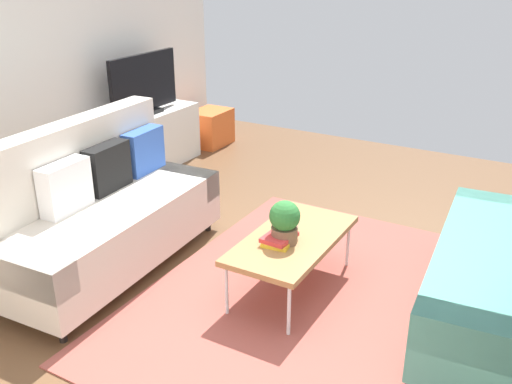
% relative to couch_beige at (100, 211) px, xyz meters
% --- Properties ---
extents(ground_plane, '(7.68, 7.68, 0.00)m').
position_rel_couch_beige_xyz_m(ground_plane, '(0.20, -1.38, -0.45)').
color(ground_plane, brown).
extents(area_rug, '(2.90, 2.20, 0.01)m').
position_rel_couch_beige_xyz_m(area_rug, '(0.34, -1.62, -0.45)').
color(area_rug, '#9E4C42').
rests_on(area_rug, ground_plane).
extents(couch_beige, '(1.94, 0.94, 1.10)m').
position_rel_couch_beige_xyz_m(couch_beige, '(0.00, 0.00, 0.00)').
color(couch_beige, beige).
rests_on(couch_beige, ground_plane).
extents(coffee_table, '(1.10, 0.56, 0.42)m').
position_rel_couch_beige_xyz_m(coffee_table, '(0.39, -1.42, -0.06)').
color(coffee_table, '#9E7042').
rests_on(coffee_table, ground_plane).
extents(tv_console, '(1.40, 0.44, 0.64)m').
position_rel_couch_beige_xyz_m(tv_console, '(1.82, 1.08, -0.13)').
color(tv_console, silver).
rests_on(tv_console, ground_plane).
extents(tv, '(1.00, 0.20, 0.64)m').
position_rel_couch_beige_xyz_m(tv, '(1.82, 1.06, 0.50)').
color(tv, black).
rests_on(tv, tv_console).
extents(storage_trunk, '(0.52, 0.40, 0.44)m').
position_rel_couch_beige_xyz_m(storage_trunk, '(2.92, 0.98, -0.23)').
color(storage_trunk, orange).
rests_on(storage_trunk, ground_plane).
extents(potted_plant, '(0.21, 0.21, 0.30)m').
position_rel_couch_beige_xyz_m(potted_plant, '(0.30, -1.40, 0.12)').
color(potted_plant, brown).
rests_on(potted_plant, coffee_table).
extents(table_book_0, '(0.26, 0.21, 0.03)m').
position_rel_couch_beige_xyz_m(table_book_0, '(0.27, -1.38, -0.02)').
color(table_book_0, gold).
rests_on(table_book_0, coffee_table).
extents(table_book_1, '(0.25, 0.19, 0.03)m').
position_rel_couch_beige_xyz_m(table_book_1, '(0.27, -1.38, 0.01)').
color(table_book_1, red).
rests_on(table_book_1, table_book_0).
extents(vase_0, '(0.09, 0.09, 0.18)m').
position_rel_couch_beige_xyz_m(vase_0, '(1.24, 1.13, 0.28)').
color(vase_0, '#B24C4C').
rests_on(vase_0, tv_console).
extents(bottle_0, '(0.04, 0.04, 0.16)m').
position_rel_couch_beige_xyz_m(bottle_0, '(1.39, 1.04, 0.27)').
color(bottle_0, silver).
rests_on(bottle_0, tv_console).
extents(bottle_1, '(0.05, 0.05, 0.24)m').
position_rel_couch_beige_xyz_m(bottle_1, '(1.48, 1.04, 0.31)').
color(bottle_1, '#262626').
rests_on(bottle_1, tv_console).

